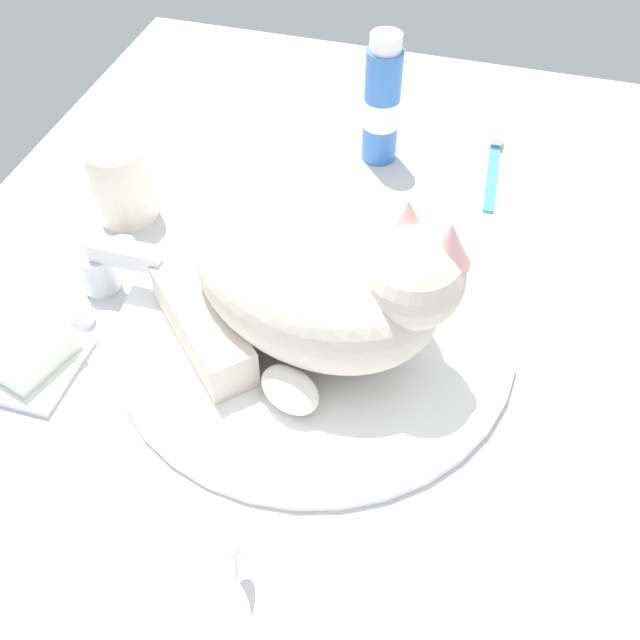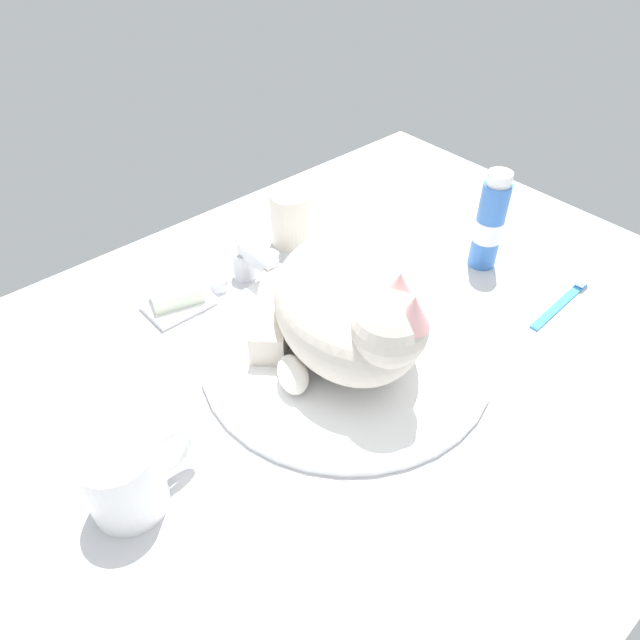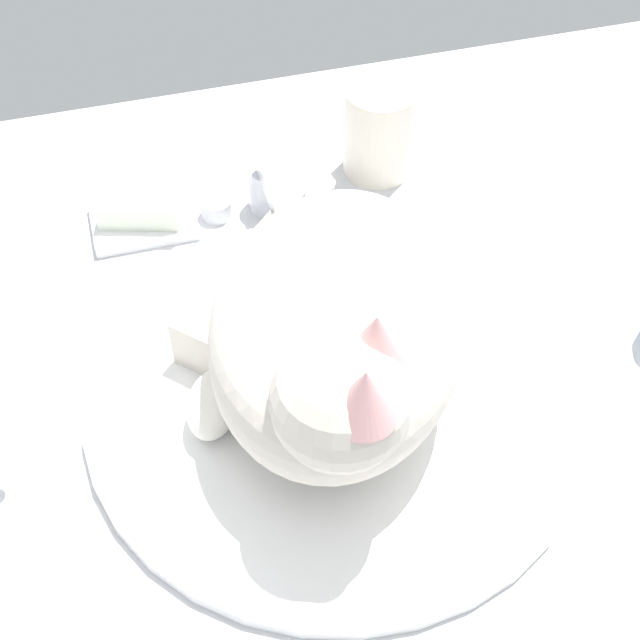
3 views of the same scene
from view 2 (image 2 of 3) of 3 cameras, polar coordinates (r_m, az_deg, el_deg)
The scene contains 10 objects.
ground_plane at distance 78.22cm, azimuth 2.47°, elevation -4.02°, with size 110.00×82.50×3.00cm, color silver.
sink_basin at distance 76.76cm, azimuth 2.52°, elevation -2.95°, with size 37.36×37.36×1.10cm, color white.
faucet at distance 88.01cm, azimuth -6.97°, elevation 5.36°, with size 12.38×9.10×6.38cm.
cat at distance 70.83cm, azimuth 2.78°, elevation 0.98°, with size 25.46×30.14×16.35cm.
coffee_mug at distance 63.05cm, azimuth -18.17°, elevation -14.15°, with size 11.92×7.78×8.72cm.
rinse_cup at distance 94.67cm, azimuth -2.85°, elevation 9.74°, with size 6.41×6.41×8.69cm.
soap_dish at distance 85.97cm, azimuth -13.45°, elevation 1.59°, with size 9.00×6.40×1.20cm, color white.
soap_bar at distance 84.90cm, azimuth -13.63°, elevation 2.47°, with size 6.93×4.23×2.24cm, color silver.
toothpaste_bottle at distance 91.43cm, azimuth 15.99°, elevation 8.92°, with size 4.23×4.23×15.41cm.
toothbrush at distance 91.14cm, azimuth 22.37°, elevation 1.80°, with size 14.36×2.15×1.60cm.
Camera 2 is at (-38.51, -38.57, 54.61)cm, focal length 33.29 mm.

